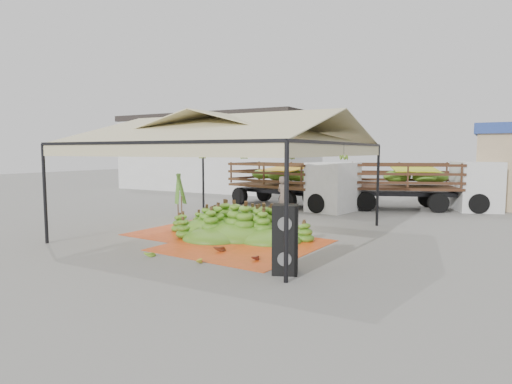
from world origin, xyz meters
The scene contains 17 objects.
ground centered at (0.00, 0.00, 0.00)m, with size 90.00×90.00×0.00m, color slate.
canopy_tent centered at (0.00, 0.00, 3.30)m, with size 8.10×8.10×4.00m.
building_white centered at (-10.00, 14.00, 2.71)m, with size 14.30×6.30×5.40m.
tarp_left centered at (-0.69, -0.03, 0.01)m, with size 4.54×4.33×0.01m, color #E04B15.
tarp_right centered at (1.39, -1.32, 0.01)m, with size 4.12×4.33×0.01m, color #E54815.
banana_heap centered at (0.45, -0.17, 0.54)m, with size 5.03×4.13×1.08m, color #3B6E17.
hand_yellow_a centered at (-0.31, -1.65, 0.11)m, with size 0.49×0.40×0.22m, color gold.
hand_yellow_b centered at (1.39, -3.70, 0.09)m, with size 0.40×0.33×0.18m, color gold.
hand_red_a centered at (1.13, -2.32, 0.11)m, with size 0.50×0.41×0.23m, color #612E16.
hand_red_b centered at (2.47, -2.71, 0.09)m, with size 0.41×0.33×0.18m, color maroon.
hand_green centered at (-0.14, -3.70, 0.09)m, with size 0.41×0.34×0.19m, color #5C841B.
hanging_bunches centered at (2.10, -1.28, 2.62)m, with size 4.74×0.24×0.20m.
speaker_stack centered at (3.70, -3.41, 0.79)m, with size 0.72×0.68×1.58m.
banana_leaves centered at (-3.70, 2.08, 0.00)m, with size 0.96×1.36×3.70m, color #3B7920, non-canonical shape.
vendor centered at (0.02, 4.15, 0.87)m, with size 0.63×0.42×1.74m, color gray.
truck_left centered at (-0.84, 7.39, 1.40)m, with size 6.92×3.59×2.27m.
truck_right centered at (5.00, 9.67, 1.42)m, with size 7.07×4.48×2.30m.
Camera 1 is at (7.77, -12.05, 2.77)m, focal length 30.00 mm.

